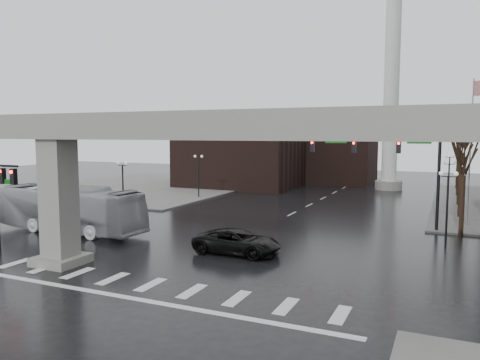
{
  "coord_description": "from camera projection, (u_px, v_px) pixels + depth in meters",
  "views": [
    {
      "loc": [
        13.56,
        -20.1,
        7.61
      ],
      "look_at": [
        0.7,
        8.44,
        4.5
      ],
      "focal_mm": 35.0,
      "sensor_mm": 36.0,
      "label": 1
    }
  ],
  "objects": [
    {
      "name": "building_far_mid",
      "position": [
        340.0,
        157.0,
        72.13
      ],
      "size": [
        10.0,
        10.0,
        8.0
      ],
      "primitive_type": "cube",
      "color": "black",
      "rests_on": "ground"
    },
    {
      "name": "tree_right_0",
      "position": [
        463.0,
        199.0,
        34.66
      ],
      "size": [
        1.09,
        1.58,
        7.5
      ],
      "color": "black",
      "rests_on": "ground"
    },
    {
      "name": "lamp_right_1",
      "position": [
        449.0,
        178.0,
        44.07
      ],
      "size": [
        1.22,
        0.32,
        5.11
      ],
      "color": "black",
      "rests_on": "ground"
    },
    {
      "name": "lamp_left_0",
      "position": [
        123.0,
        179.0,
        42.41
      ],
      "size": [
        1.22,
        0.32,
        5.11
      ],
      "color": "black",
      "rests_on": "ground"
    },
    {
      "name": "signal_mast_arm",
      "position": [
        388.0,
        156.0,
        37.33
      ],
      "size": [
        12.12,
        0.43,
        8.0
      ],
      "color": "black",
      "rests_on": "ground"
    },
    {
      "name": "elevated_guideway",
      "position": [
        181.0,
        148.0,
        23.34
      ],
      "size": [
        48.0,
        2.6,
        8.7
      ],
      "color": "gray",
      "rests_on": "ground"
    },
    {
      "name": "signal_left_pole",
      "position": [
        2.0,
        190.0,
        29.6
      ],
      "size": [
        2.3,
        0.3,
        6.0
      ],
      "color": "black",
      "rests_on": "ground"
    },
    {
      "name": "tree_right_1",
      "position": [
        461.0,
        187.0,
        41.91
      ],
      "size": [
        1.09,
        1.61,
        7.67
      ],
      "color": "black",
      "rests_on": "ground"
    },
    {
      "name": "flagpole_assembly",
      "position": [
        475.0,
        135.0,
        37.49
      ],
      "size": [
        2.06,
        0.12,
        12.0
      ],
      "color": "silver",
      "rests_on": "ground"
    },
    {
      "name": "tree_right_2",
      "position": [
        460.0,
        178.0,
        49.16
      ],
      "size": [
        1.1,
        1.63,
        7.85
      ],
      "color": "black",
      "rests_on": "ground"
    },
    {
      "name": "sidewalk_nw",
      "position": [
        150.0,
        186.0,
        67.82
      ],
      "size": [
        28.0,
        36.0,
        0.15
      ],
      "primitive_type": "cube",
      "color": "slate",
      "rests_on": "ground"
    },
    {
      "name": "lamp_left_2",
      "position": [
        246.0,
        162.0,
        67.81
      ],
      "size": [
        1.22,
        0.32,
        5.11
      ],
      "color": "black",
      "rests_on": "ground"
    },
    {
      "name": "lamp_right_0",
      "position": [
        448.0,
        195.0,
        31.37
      ],
      "size": [
        1.22,
        0.32,
        5.11
      ],
      "color": "black",
      "rests_on": "ground"
    },
    {
      "name": "tree_right_4",
      "position": [
        458.0,
        167.0,
        63.66
      ],
      "size": [
        1.12,
        1.69,
        8.19
      ],
      "color": "black",
      "rests_on": "ground"
    },
    {
      "name": "tree_right_3",
      "position": [
        458.0,
        172.0,
        56.41
      ],
      "size": [
        1.11,
        1.66,
        8.02
      ],
      "color": "black",
      "rests_on": "ground"
    },
    {
      "name": "smokestack",
      "position": [
        391.0,
        91.0,
        62.49
      ],
      "size": [
        3.6,
        3.6,
        30.0
      ],
      "color": "silver",
      "rests_on": "ground"
    },
    {
      "name": "lamp_right_2",
      "position": [
        449.0,
        168.0,
        56.77
      ],
      "size": [
        1.22,
        0.32,
        5.11
      ],
      "color": "black",
      "rests_on": "ground"
    },
    {
      "name": "pickup_truck",
      "position": [
        237.0,
        242.0,
        29.63
      ],
      "size": [
        5.64,
        2.62,
        1.56
      ],
      "primitive_type": "imported",
      "rotation": [
        0.0,
        0.0,
        1.57
      ],
      "color": "black",
      "rests_on": "ground"
    },
    {
      "name": "ground",
      "position": [
        162.0,
        279.0,
        24.54
      ],
      "size": [
        160.0,
        160.0,
        0.0
      ],
      "primitive_type": "plane",
      "color": "black",
      "rests_on": "ground"
    },
    {
      "name": "lamp_left_1",
      "position": [
        198.0,
        169.0,
        55.11
      ],
      "size": [
        1.22,
        0.32,
        5.11
      ],
      "color": "black",
      "rests_on": "ground"
    },
    {
      "name": "building_far_left",
      "position": [
        243.0,
        152.0,
        67.87
      ],
      "size": [
        16.0,
        14.0,
        10.0
      ],
      "primitive_type": "cube",
      "color": "black",
      "rests_on": "ground"
    },
    {
      "name": "city_bus",
      "position": [
        70.0,
        209.0,
        36.05
      ],
      "size": [
        13.04,
        3.6,
        3.6
      ],
      "primitive_type": "imported",
      "rotation": [
        0.0,
        0.0,
        1.53
      ],
      "color": "#B0B0B5",
      "rests_on": "ground"
    }
  ]
}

